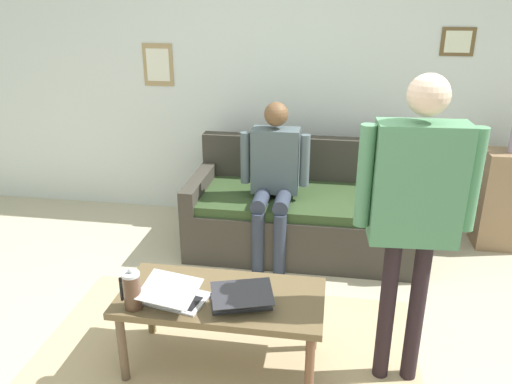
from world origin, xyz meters
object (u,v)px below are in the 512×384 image
Objects in this scene: french_press at (132,290)px; person_standing at (416,199)px; person_seated at (274,173)px; couch at (306,213)px; laptop_left at (175,296)px; coffee_table at (221,303)px; side_shelf at (504,200)px; laptop_center at (241,299)px.

person_standing reaches higher than french_press.
person_seated is at bearing -109.66° from french_press.
couch is 7.94× the size of french_press.
laptop_left is 1.50× the size of french_press.
couch is at bearing -103.12° from coffee_table.
laptop_left is 3.02m from side_shelf.
side_shelf is 2.20m from person_standing.
side_shelf is at bearing -165.27° from person_seated.
coffee_table is 0.51m from french_press.
laptop_left is at bearing 41.30° from side_shelf.
person_standing reaches higher than laptop_center.
couch reaches higher than coffee_table.
french_press is 1.54m from person_standing.
laptop_left is at bearing -158.82° from french_press.
couch is 1.65m from coffee_table.
coffee_table is 0.90× the size of person_seated.
couch reaches higher than french_press.
person_standing reaches higher than coffee_table.
french_press is 0.19× the size of person_seated.
couch is 1.71m from laptop_center.
person_standing is at bearing -171.97° from laptop_left.
laptop_center is at bearing 9.12° from person_standing.
french_press is at bearing 10.03° from person_standing.
person_standing is at bearing -176.65° from coffee_table.
side_shelf reaches higher than laptop_left.
person_standing is 1.62m from person_seated.
side_shelf reaches higher than french_press.
laptop_left is 0.21× the size of person_standing.
person_standing is (-1.43, -0.25, 0.52)m from french_press.
coffee_table is at bearing -155.96° from french_press.
laptop_center is at bearing -168.61° from french_press.
person_seated is (0.25, 0.23, 0.42)m from couch.
person_seated is (-0.12, -1.37, 0.31)m from coffee_table.
side_shelf is at bearing -170.57° from couch.
coffee_table is 1.36× the size of side_shelf.
french_press is at bearing 65.71° from couch.
laptop_center is at bearing 148.43° from coffee_table.
laptop_left is at bearing 26.52° from coffee_table.
laptop_center is 1.47m from person_seated.
laptop_center is at bearing 45.76° from side_shelf.
laptop_left is 1.54m from person_seated.
person_standing reaches higher than couch.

